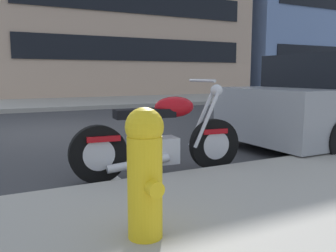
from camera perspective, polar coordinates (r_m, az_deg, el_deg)
name	(u,v)px	position (r m, az deg, el deg)	size (l,w,h in m)	color
ground_plane	(53,132)	(7.82, -17.58, -0.87)	(260.00, 260.00, 0.00)	#333335
sidewalk_far_curb	(268,96)	(19.58, 15.46, 4.58)	(120.00, 5.00, 0.14)	gray
parking_stall_stripe	(109,174)	(4.36, -9.25, -7.46)	(0.12, 2.20, 0.01)	silver
parked_motorcycle	(162,139)	(4.17, -1.00, -2.12)	(2.05, 0.62, 1.11)	black
fire_hydrant	(145,170)	(2.27, -3.67, -6.87)	(0.24, 0.36, 0.83)	gold
townhouse_corner_block	(103,5)	(23.79, -10.14, 18.22)	(13.86, 11.43, 10.81)	tan
townhouse_far_uphill	(277,17)	(30.21, 16.76, 16.09)	(11.08, 10.05, 11.10)	#6B84B2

